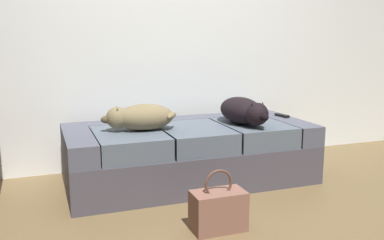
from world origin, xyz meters
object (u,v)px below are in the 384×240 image
object	(u,v)px
couch	(190,153)
handbag	(218,210)
dog_tan	(140,117)
dog_dark	(244,111)
tv_remote	(282,116)

from	to	relation	value
couch	handbag	xyz separation A→B (m)	(-0.14, -0.90, -0.10)
dog_tan	handbag	distance (m)	0.98
handbag	dog_dark	bearing A→B (deg)	54.75
couch	dog_dark	world-z (taller)	dog_dark
dog_tan	handbag	world-z (taller)	dog_tan
dog_dark	handbag	xyz separation A→B (m)	(-0.55, -0.78, -0.44)
dog_tan	dog_dark	xyz separation A→B (m)	(0.82, -0.06, 0.01)
dog_dark	tv_remote	bearing A→B (deg)	21.09
dog_tan	couch	bearing A→B (deg)	7.75
couch	dog_tan	distance (m)	0.53
dog_tan	tv_remote	world-z (taller)	dog_tan
couch	tv_remote	bearing A→B (deg)	4.17
dog_tan	tv_remote	bearing A→B (deg)	5.32
dog_tan	handbag	xyz separation A→B (m)	(0.27, -0.84, -0.43)
couch	dog_dark	bearing A→B (deg)	-15.69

